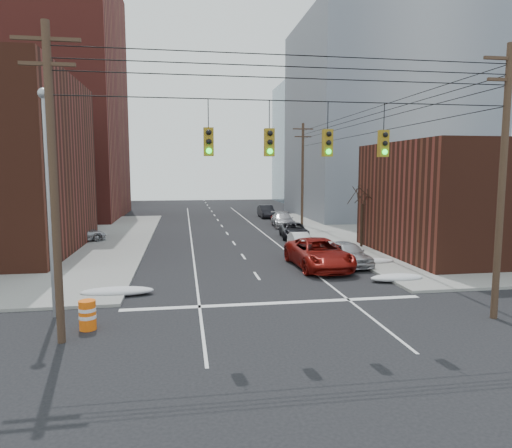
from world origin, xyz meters
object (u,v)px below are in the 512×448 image
object	(u,v)px
parked_car_c	(294,230)
parked_car_a	(347,253)
lot_car_d	(21,229)
lot_car_b	(79,234)
lot_car_a	(30,240)
red_pickup	(319,254)
construction_barrel	(88,315)
parked_car_d	(283,220)
parked_car_b	(300,241)
parked_car_e	(279,219)
parked_car_f	(266,211)

from	to	relation	value
parked_car_c	parked_car_a	bearing A→B (deg)	-80.63
lot_car_d	lot_car_b	bearing A→B (deg)	-143.21
lot_car_a	red_pickup	bearing A→B (deg)	-117.26
lot_car_a	construction_barrel	size ratio (longest dim) A/B	3.27
lot_car_b	parked_car_d	bearing A→B (deg)	-92.16
parked_car_a	lot_car_d	xyz separation A→B (m)	(-24.89, 15.98, 0.05)
red_pickup	lot_car_a	bearing A→B (deg)	152.36
red_pickup	lot_car_a	distance (m)	22.01
parked_car_b	parked_car_e	world-z (taller)	parked_car_e
parked_car_b	lot_car_a	xyz separation A→B (m)	(-20.49, 2.59, 0.15)
parked_car_b	parked_car_d	distance (m)	13.81
red_pickup	parked_car_b	bearing A→B (deg)	82.69
parked_car_e	parked_car_b	bearing A→B (deg)	-95.39
parked_car_c	parked_car_f	bearing A→B (deg)	94.31
lot_car_b	lot_car_d	distance (m)	7.04
parked_car_e	construction_barrel	bearing A→B (deg)	-113.70
parked_car_c	lot_car_a	world-z (taller)	lot_car_a
parked_car_f	lot_car_d	distance (m)	28.75
red_pickup	parked_car_d	distance (m)	20.75
parked_car_b	construction_barrel	bearing A→B (deg)	-127.44
parked_car_b	construction_barrel	world-z (taller)	parked_car_b
red_pickup	parked_car_e	size ratio (longest dim) A/B	1.72
parked_car_c	parked_car_b	bearing A→B (deg)	-92.10
parked_car_a	construction_barrel	world-z (taller)	parked_car_a
parked_car_c	lot_car_b	bearing A→B (deg)	-173.55
parked_car_a	parked_car_c	xyz separation A→B (m)	(-0.57, 11.99, -0.09)
parked_car_e	lot_car_b	bearing A→B (deg)	-152.65
lot_car_d	construction_barrel	distance (m)	28.00
parked_car_e	parked_car_f	world-z (taller)	parked_car_f
parked_car_a	parked_car_d	xyz separation A→B (m)	(0.17, 20.12, -0.01)
parked_car_b	lot_car_d	xyz separation A→B (m)	(-23.46, 9.58, 0.20)
parked_car_e	lot_car_b	distance (m)	21.53
parked_car_e	parked_car_f	bearing A→B (deg)	90.56
parked_car_a	parked_car_f	distance (m)	30.06
parked_car_d	lot_car_d	bearing A→B (deg)	-166.99
parked_car_a	lot_car_a	size ratio (longest dim) A/B	1.21
lot_car_d	parked_car_f	bearing A→B (deg)	-79.96
construction_barrel	lot_car_d	bearing A→B (deg)	112.74
parked_car_d	lot_car_a	world-z (taller)	parked_car_d
parked_car_d	lot_car_d	distance (m)	25.40
parked_car_a	lot_car_b	xyz separation A→B (m)	(-19.05, 12.05, -0.01)
parked_car_c	parked_car_e	world-z (taller)	parked_car_c
red_pickup	lot_car_d	world-z (taller)	red_pickup
lot_car_b	construction_barrel	bearing A→B (deg)	167.89
red_pickup	parked_car_b	size ratio (longest dim) A/B	1.74
red_pickup	parked_car_a	world-z (taller)	red_pickup
parked_car_e	lot_car_b	size ratio (longest dim) A/B	0.86
parked_car_b	construction_barrel	size ratio (longest dim) A/B	3.28
parked_car_f	lot_car_d	world-z (taller)	parked_car_f
parked_car_d	parked_car_e	distance (m)	1.64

